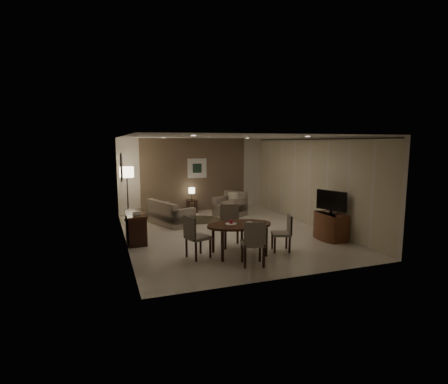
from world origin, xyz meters
name	(u,v)px	position (x,y,z in m)	size (l,w,h in m)	color
room_shell	(222,184)	(0.00, 0.40, 1.35)	(5.50, 7.00, 2.70)	beige
taupe_accent	(194,175)	(0.00, 3.48, 1.35)	(3.96, 0.03, 2.70)	brown
curtain_wall	(309,183)	(2.68, 0.00, 1.32)	(0.08, 6.70, 2.58)	beige
curtain_rod	(311,139)	(2.68, 0.00, 2.64)	(0.03, 0.03, 6.80)	black
art_back_frame	(197,168)	(0.10, 3.46, 1.60)	(0.72, 0.03, 0.72)	silver
art_back_canvas	(197,168)	(0.10, 3.44, 1.60)	(0.34, 0.01, 0.34)	#1A3022
art_left_frame	(121,167)	(-2.72, 1.20, 1.85)	(0.03, 0.60, 0.80)	silver
art_left_canvas	(122,167)	(-2.71, 1.20, 1.85)	(0.01, 0.46, 0.64)	gray
downlight_nl	(193,136)	(-1.40, -1.80, 2.69)	(0.10, 0.10, 0.01)	white
downlight_nr	(308,136)	(1.40, -1.80, 2.69)	(0.10, 0.10, 0.01)	white
downlight_fl	(164,138)	(-1.40, 1.80, 2.69)	(0.10, 0.10, 0.01)	white
downlight_fr	(247,138)	(1.40, 1.80, 2.69)	(0.10, 0.10, 0.01)	white
console_desk	(136,227)	(-2.49, 0.00, 0.38)	(0.48, 1.20, 0.75)	#462C16
telephone	(136,213)	(-2.49, -0.30, 0.80)	(0.20, 0.14, 0.09)	white
tv_cabinet	(331,226)	(2.40, -1.50, 0.35)	(0.48, 0.90, 0.70)	brown
flat_tv	(331,201)	(2.38, -1.50, 1.02)	(0.06, 0.88, 0.60)	black
dining_table	(239,239)	(-0.37, -1.87, 0.35)	(1.51, 0.94, 0.71)	#462C16
chair_near	(253,243)	(-0.36, -2.61, 0.48)	(0.47, 0.47, 0.96)	gray
chair_far	(232,226)	(-0.31, -1.23, 0.51)	(0.49, 0.49, 1.02)	gray
chair_left	(198,237)	(-1.31, -1.77, 0.48)	(0.46, 0.46, 0.95)	gray
chair_right	(281,233)	(0.65, -1.97, 0.43)	(0.42, 0.42, 0.86)	gray
plate_a	(231,224)	(-0.55, -1.82, 0.72)	(0.26, 0.26, 0.02)	white
plate_b	(249,224)	(-0.15, -1.92, 0.72)	(0.26, 0.26, 0.02)	white
fruit_apple	(231,222)	(-0.55, -1.82, 0.77)	(0.09, 0.09, 0.09)	#AE1326
napkin	(249,223)	(-0.15, -1.92, 0.74)	(0.12, 0.08, 0.03)	white
round_rug	(202,220)	(-0.19, 1.87, 0.01)	(1.25, 1.25, 0.01)	#453D26
sofa	(171,212)	(-1.27, 1.62, 0.38)	(0.80, 1.60, 0.75)	gray
armchair	(230,204)	(0.94, 2.23, 0.41)	(0.92, 0.87, 0.82)	gray
side_table	(192,206)	(-0.19, 3.17, 0.23)	(0.36, 0.36, 0.46)	black
table_lamp	(192,193)	(-0.19, 3.17, 0.71)	(0.22, 0.22, 0.50)	#FFEAC1
floor_lamp	(128,194)	(-2.48, 2.67, 0.88)	(0.45, 0.45, 1.76)	#FFE5B7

